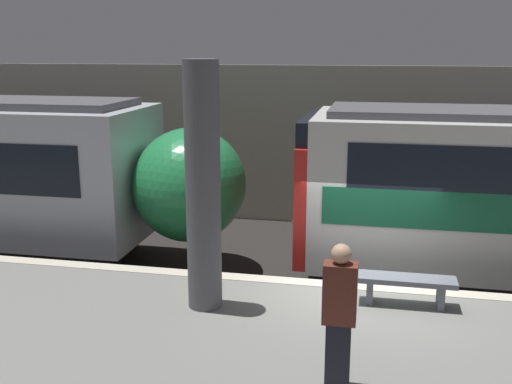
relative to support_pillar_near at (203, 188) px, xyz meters
The scene contains 5 objects.
ground_plane 3.98m from the support_pillar_near, 29.78° to the left, with size 120.00×120.00×0.00m, color #282623.
station_rear_barrier 8.72m from the support_pillar_near, 74.21° to the left, with size 50.00×0.15×4.42m.
support_pillar_near is the anchor object (origin of this frame).
person_waiting 2.96m from the support_pillar_near, 41.15° to the right, with size 0.38×0.24×1.74m.
platform_bench 3.39m from the support_pillar_near, 11.84° to the left, with size 1.50×0.40×0.45m.
Camera 1 is at (0.08, -9.50, 4.90)m, focal length 42.00 mm.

